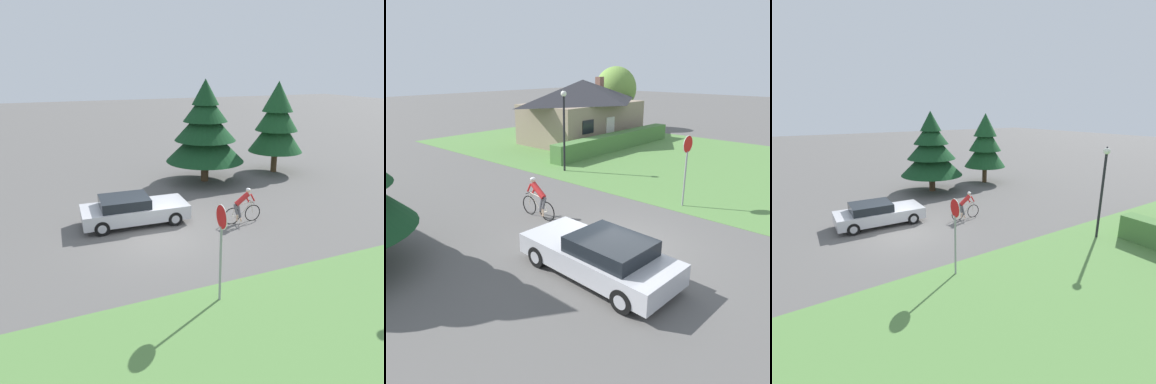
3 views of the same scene
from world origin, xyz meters
TOP-DOWN VIEW (x-y plane):
  - ground_plane at (0.00, 0.00)m, footprint 140.00×140.00m
  - sedan_left_lane at (-1.81, -0.57)m, footprint 2.06×4.51m
  - cyclist at (-0.10, 3.75)m, footprint 0.44×1.75m
  - stop_sign at (4.63, 0.30)m, footprint 0.69×0.07m
  - street_lamp at (5.35, 7.63)m, footprint 0.30×0.30m
  - conifer_tall_near at (-6.50, 4.91)m, footprint 4.51×4.51m
  - conifer_tall_far at (-6.69, 9.87)m, footprint 3.37×3.37m

SIDE VIEW (x-z plane):
  - ground_plane at x=0.00m, z-range 0.00..0.00m
  - sedan_left_lane at x=-1.81m, z-range -0.01..1.21m
  - cyclist at x=-0.10m, z-range -0.04..1.49m
  - stop_sign at x=4.63m, z-range 0.58..3.45m
  - street_lamp at x=5.35m, z-range 0.63..4.91m
  - conifer_tall_near at x=-6.50m, z-range 0.09..5.88m
  - conifer_tall_far at x=-6.69m, z-range 0.36..5.97m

